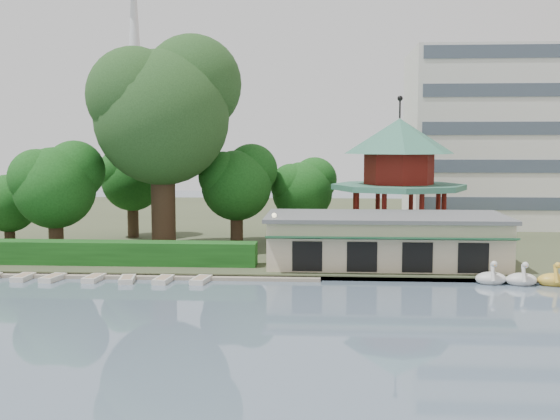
# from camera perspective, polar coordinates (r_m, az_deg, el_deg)

# --- Properties ---
(ground_plane) EXTENTS (220.00, 220.00, 0.00)m
(ground_plane) POSITION_cam_1_polar(r_m,az_deg,el_deg) (34.72, -5.37, -11.12)
(ground_plane) COLOR slate
(ground_plane) RESTS_ON ground
(shore) EXTENTS (220.00, 70.00, 0.40)m
(shore) POSITION_cam_1_polar(r_m,az_deg,el_deg) (85.56, 0.17, -1.00)
(shore) COLOR #424930
(shore) RESTS_ON ground
(embankment) EXTENTS (220.00, 0.60, 0.30)m
(embankment) POSITION_cam_1_polar(r_m,az_deg,el_deg) (51.36, -2.29, -5.45)
(embankment) COLOR gray
(embankment) RESTS_ON ground
(dock) EXTENTS (34.00, 1.60, 0.24)m
(dock) POSITION_cam_1_polar(r_m,az_deg,el_deg) (53.86, -15.15, -5.16)
(dock) COLOR gray
(dock) RESTS_ON ground
(boathouse) EXTENTS (18.60, 9.39, 3.90)m
(boathouse) POSITION_cam_1_polar(r_m,az_deg,el_deg) (55.52, 8.55, -2.36)
(boathouse) COLOR beige
(boathouse) RESTS_ON shore
(pavilion) EXTENTS (12.40, 12.40, 13.50)m
(pavilion) POSITION_cam_1_polar(r_m,az_deg,el_deg) (65.22, 9.64, 3.30)
(pavilion) COLOR beige
(pavilion) RESTS_ON shore
(broadcast_tower) EXTENTS (8.00, 8.00, 96.00)m
(broadcast_tower) POSITION_cam_1_polar(r_m,az_deg,el_deg) (180.81, -11.74, 13.06)
(broadcast_tower) COLOR silver
(broadcast_tower) RESTS_ON ground
(hedge) EXTENTS (30.00, 2.00, 1.80)m
(hedge) POSITION_cam_1_polar(r_m,az_deg,el_deg) (57.74, -16.94, -3.31)
(hedge) COLOR #184F17
(hedge) RESTS_ON shore
(lamp_post) EXTENTS (0.36, 0.36, 4.28)m
(lamp_post) POSITION_cam_1_polar(r_m,az_deg,el_deg) (52.39, -0.47, -1.70)
(lamp_post) COLOR black
(lamp_post) RESTS_ON shore
(big_tree) EXTENTS (12.99, 12.11, 19.11)m
(big_tree) POSITION_cam_1_polar(r_m,az_deg,el_deg) (62.73, -9.40, 8.30)
(big_tree) COLOR #3A281C
(big_tree) RESTS_ON shore
(small_trees) EXTENTS (39.28, 16.73, 9.70)m
(small_trees) POSITION_cam_1_polar(r_m,az_deg,el_deg) (66.62, -12.29, 2.02)
(small_trees) COLOR #3A281C
(small_trees) RESTS_ON shore
(moored_rowboats) EXTENTS (24.53, 2.67, 0.36)m
(moored_rowboats) POSITION_cam_1_polar(r_m,az_deg,el_deg) (53.71, -18.95, -5.23)
(moored_rowboats) COLOR beige
(moored_rowboats) RESTS_ON ground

